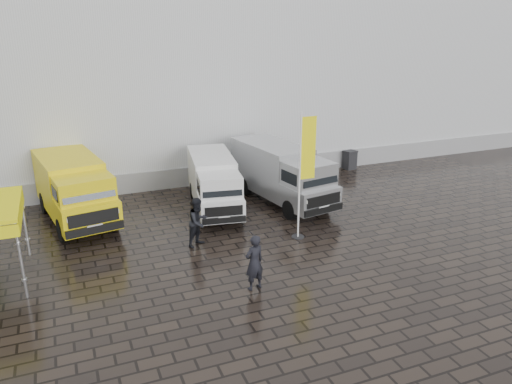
% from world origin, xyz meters
% --- Properties ---
extents(ground, '(120.00, 120.00, 0.00)m').
position_xyz_m(ground, '(0.00, 0.00, 0.00)').
color(ground, black).
rests_on(ground, ground).
extents(exhibition_hall, '(44.00, 16.00, 12.00)m').
position_xyz_m(exhibition_hall, '(2.00, 16.00, 6.00)').
color(exhibition_hall, silver).
rests_on(exhibition_hall, ground).
extents(hall_plinth, '(44.00, 0.15, 1.00)m').
position_xyz_m(hall_plinth, '(2.00, 7.95, 0.50)').
color(hall_plinth, gray).
rests_on(hall_plinth, ground).
extents(van_yellow, '(3.19, 6.06, 2.66)m').
position_xyz_m(van_yellow, '(-7.81, 5.14, 1.33)').
color(van_yellow, yellow).
rests_on(van_yellow, ground).
extents(van_white, '(2.66, 5.65, 2.35)m').
position_xyz_m(van_white, '(-1.96, 4.31, 1.18)').
color(van_white, silver).
rests_on(van_white, ground).
extents(van_silver, '(3.05, 6.35, 2.64)m').
position_xyz_m(van_silver, '(1.24, 4.00, 1.32)').
color(van_silver, '#B0B2B5').
rests_on(van_silver, ground).
extents(flagpole, '(0.88, 0.50, 5.00)m').
position_xyz_m(flagpole, '(0.34, 0.09, 2.79)').
color(flagpole, black).
rests_on(flagpole, ground).
extents(wheelie_bin, '(0.72, 0.72, 1.08)m').
position_xyz_m(wheelie_bin, '(7.15, 7.53, 0.54)').
color(wheelie_bin, black).
rests_on(wheelie_bin, ground).
extents(person_front, '(0.77, 0.60, 1.86)m').
position_xyz_m(person_front, '(-2.91, -2.96, 0.93)').
color(person_front, black).
rests_on(person_front, ground).
extents(person_tent, '(1.16, 1.10, 1.89)m').
position_xyz_m(person_tent, '(-3.66, 0.87, 0.95)').
color(person_tent, black).
rests_on(person_tent, ground).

